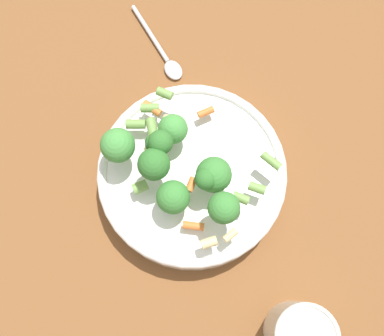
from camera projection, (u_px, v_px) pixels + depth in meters
The scene contains 5 objects.
ground_plane at pixel (192, 180), 0.67m from camera, with size 3.00×3.00×0.00m, color brown.
bowl at pixel (192, 175), 0.64m from camera, with size 0.26×0.26×0.05m.
pasta_salad at pixel (176, 167), 0.58m from camera, with size 0.22×0.18×0.08m.
cup at pixel (300, 334), 0.57m from camera, with size 0.08×0.08×0.09m.
spoon at pixel (164, 56), 0.72m from camera, with size 0.14×0.09×0.01m.
Camera 1 is at (-0.08, 0.14, 0.65)m, focal length 42.00 mm.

